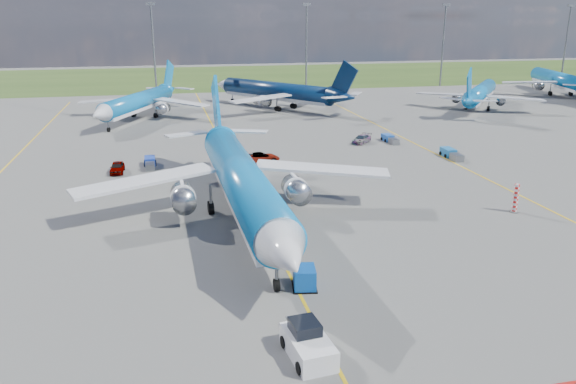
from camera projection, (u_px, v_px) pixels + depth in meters
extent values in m
plane|color=#575754|center=(286.00, 268.00, 45.24)|extent=(400.00, 400.00, 0.00)
cube|color=#2D4719|center=(188.00, 77.00, 184.83)|extent=(400.00, 80.00, 0.01)
cube|color=gold|center=(236.00, 172.00, 73.16)|extent=(0.25, 160.00, 0.02)
cube|color=gold|center=(7.00, 165.00, 76.18)|extent=(0.25, 120.00, 0.02)
cube|color=gold|center=(416.00, 144.00, 88.75)|extent=(0.25, 120.00, 0.02)
cylinder|color=slate|center=(154.00, 51.00, 142.21)|extent=(0.50, 0.50, 22.00)
cube|color=slate|center=(151.00, 4.00, 138.82)|extent=(2.20, 0.50, 0.80)
cylinder|color=slate|center=(306.00, 49.00, 150.59)|extent=(0.50, 0.50, 22.00)
cube|color=slate|center=(307.00, 4.00, 147.20)|extent=(2.20, 0.50, 0.80)
cylinder|color=slate|center=(443.00, 47.00, 158.98)|extent=(0.50, 0.50, 22.00)
cube|color=slate|center=(446.00, 5.00, 155.58)|extent=(2.20, 0.50, 0.80)
cylinder|color=slate|center=(566.00, 45.00, 167.36)|extent=(0.50, 0.50, 22.00)
cube|color=slate|center=(571.00, 5.00, 163.97)|extent=(2.20, 0.50, 0.80)
cylinder|color=red|center=(516.00, 198.00, 57.69)|extent=(0.50, 0.50, 3.00)
cube|color=silver|center=(308.00, 347.00, 33.27)|extent=(2.67, 4.46, 1.32)
cube|color=black|center=(305.00, 328.00, 33.54)|extent=(1.80, 1.98, 0.91)
cube|color=slate|center=(294.00, 326.00, 35.68)|extent=(0.51, 2.44, 0.20)
cube|color=#0B4BA7|center=(304.00, 278.00, 41.73)|extent=(1.90, 2.23, 1.60)
imported|color=#999999|center=(117.00, 167.00, 72.44)|extent=(1.83, 4.23, 1.42)
imported|color=#999999|center=(261.00, 157.00, 77.48)|extent=(5.28, 2.68, 1.43)
imported|color=#999999|center=(362.00, 139.00, 89.37)|extent=(4.43, 4.49, 1.30)
cube|color=#1B63A2|center=(448.00, 152.00, 81.08)|extent=(1.59, 2.80, 1.16)
cube|color=slate|center=(457.00, 157.00, 78.55)|extent=(1.36, 2.16, 0.95)
cube|color=#1B39A3|center=(150.00, 161.00, 76.31)|extent=(1.42, 2.60, 1.09)
cube|color=slate|center=(150.00, 166.00, 73.94)|extent=(1.22, 2.00, 0.89)
cube|color=#1B4CA4|center=(388.00, 138.00, 91.00)|extent=(1.39, 2.50, 1.05)
cube|color=slate|center=(394.00, 141.00, 88.74)|extent=(1.19, 1.93, 0.86)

